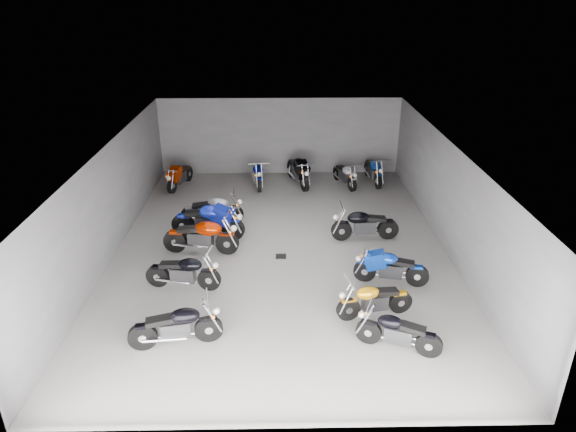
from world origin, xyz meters
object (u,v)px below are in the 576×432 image
(motorcycle_right_b, at_px, (374,300))
(motorcycle_back_e, at_px, (345,175))
(motorcycle_left_d, at_px, (202,236))
(motorcycle_left_f, at_px, (213,210))
(motorcycle_left_c, at_px, (184,272))
(motorcycle_right_a, at_px, (398,332))
(motorcycle_left_e, at_px, (209,221))
(motorcycle_right_e, at_px, (364,225))
(motorcycle_back_a, at_px, (179,176))
(motorcycle_back_c, at_px, (258,173))
(motorcycle_back_d, at_px, (298,171))
(drain_grate, at_px, (281,256))
(motorcycle_back_f, at_px, (374,170))
(motorcycle_right_c, at_px, (390,268))
(motorcycle_left_a, at_px, (177,326))

(motorcycle_right_b, distance_m, motorcycle_back_e, 8.92)
(motorcycle_left_d, xyz_separation_m, motorcycle_left_f, (0.09, 2.04, -0.04))
(motorcycle_left_c, bearing_deg, motorcycle_right_a, 71.55)
(motorcycle_left_e, bearing_deg, motorcycle_left_c, 6.33)
(motorcycle_left_c, distance_m, motorcycle_right_a, 5.73)
(motorcycle_left_e, bearing_deg, motorcycle_left_d, 7.41)
(motorcycle_back_e, bearing_deg, motorcycle_right_e, 71.67)
(motorcycle_back_a, height_order, motorcycle_back_c, motorcycle_back_c)
(motorcycle_right_e, relative_size, motorcycle_back_d, 0.92)
(motorcycle_left_f, relative_size, motorcycle_back_d, 0.91)
(motorcycle_left_f, height_order, motorcycle_right_a, motorcycle_left_f)
(motorcycle_right_a, xyz_separation_m, motorcycle_back_a, (-6.53, 10.13, 0.03))
(motorcycle_left_d, distance_m, motorcycle_right_e, 5.05)
(motorcycle_right_e, xyz_separation_m, motorcycle_back_c, (-3.53, 4.87, -0.00))
(drain_grate, height_order, motorcycle_left_d, motorcycle_left_d)
(motorcycle_right_a, height_order, motorcycle_back_f, motorcycle_back_f)
(motorcycle_back_f, bearing_deg, motorcycle_left_e, 32.63)
(drain_grate, xyz_separation_m, motorcycle_right_a, (2.54, -4.30, 0.45))
(motorcycle_right_c, bearing_deg, motorcycle_left_e, 72.99)
(motorcycle_left_a, bearing_deg, motorcycle_back_f, 138.96)
(motorcycle_right_c, height_order, motorcycle_right_e, motorcycle_right_e)
(motorcycle_back_c, bearing_deg, motorcycle_back_d, 176.86)
(motorcycle_right_b, height_order, motorcycle_back_d, motorcycle_back_d)
(motorcycle_left_c, relative_size, motorcycle_left_d, 0.89)
(motorcycle_left_c, height_order, motorcycle_left_f, motorcycle_left_f)
(motorcycle_back_f, bearing_deg, motorcycle_back_a, -3.35)
(motorcycle_right_e, bearing_deg, motorcycle_back_d, 17.95)
(motorcycle_back_f, bearing_deg, motorcycle_left_a, 52.88)
(motorcycle_right_c, bearing_deg, motorcycle_back_d, 27.81)
(motorcycle_left_f, xyz_separation_m, motorcycle_right_c, (5.19, -3.87, -0.03))
(motorcycle_left_d, bearing_deg, motorcycle_left_f, -176.37)
(motorcycle_back_f, bearing_deg, motorcycle_left_d, 37.65)
(motorcycle_right_a, height_order, motorcycle_back_e, motorcycle_back_e)
(motorcycle_left_a, height_order, motorcycle_back_a, motorcycle_left_a)
(motorcycle_left_d, height_order, motorcycle_right_c, motorcycle_left_d)
(drain_grate, relative_size, motorcycle_back_e, 0.17)
(motorcycle_left_d, xyz_separation_m, motorcycle_back_e, (4.96, 5.58, -0.08))
(motorcycle_left_a, height_order, motorcycle_left_d, motorcycle_left_d)
(motorcycle_left_f, xyz_separation_m, motorcycle_right_b, (4.50, -5.37, -0.05))
(motorcycle_left_c, height_order, motorcycle_right_b, motorcycle_left_c)
(motorcycle_left_c, xyz_separation_m, motorcycle_back_c, (1.67, 7.65, 0.02))
(motorcycle_back_e, bearing_deg, motorcycle_left_c, 36.95)
(motorcycle_left_e, distance_m, motorcycle_right_e, 4.92)
(drain_grate, relative_size, motorcycle_back_f, 0.15)
(motorcycle_back_a, bearing_deg, motorcycle_left_a, 115.53)
(drain_grate, bearing_deg, motorcycle_left_d, 173.03)
(motorcycle_left_a, xyz_separation_m, motorcycle_right_b, (4.56, 1.01, -0.04))
(motorcycle_left_a, height_order, motorcycle_left_c, motorcycle_left_a)
(motorcycle_left_e, height_order, motorcycle_back_e, motorcycle_left_e)
(motorcycle_back_a, relative_size, motorcycle_back_d, 0.86)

